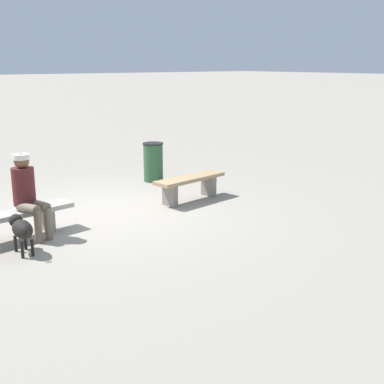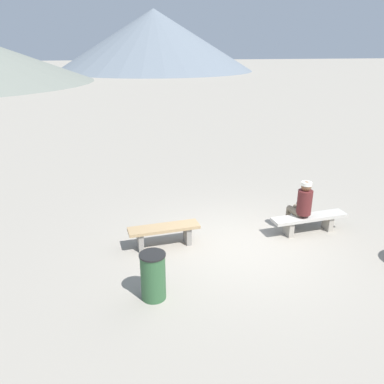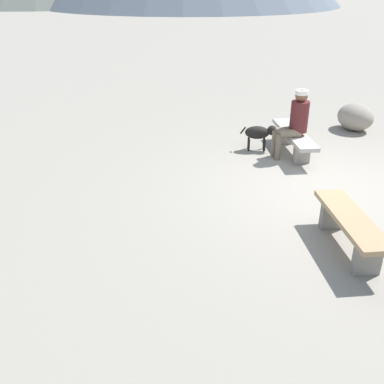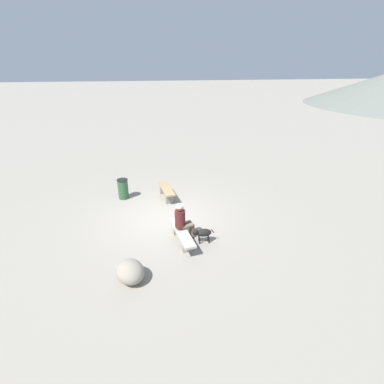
% 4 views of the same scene
% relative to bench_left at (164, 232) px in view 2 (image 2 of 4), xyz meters
% --- Properties ---
extents(ground, '(210.00, 210.00, 0.06)m').
position_rel_bench_left_xyz_m(ground, '(1.69, -0.30, -0.37)').
color(ground, gray).
extents(bench_left, '(1.59, 0.59, 0.47)m').
position_rel_bench_left_xyz_m(bench_left, '(0.00, 0.00, 0.00)').
color(bench_left, gray).
rests_on(bench_left, ground).
extents(bench_right, '(1.88, 0.59, 0.43)m').
position_rel_bench_left_xyz_m(bench_right, '(3.43, 0.08, -0.03)').
color(bench_right, gray).
rests_on(bench_right, ground).
extents(seated_person, '(0.44, 0.65, 1.29)m').
position_rel_bench_left_xyz_m(seated_person, '(3.23, 0.13, 0.40)').
color(seated_person, '#511E1E').
rests_on(seated_person, ground).
extents(dog, '(0.28, 0.72, 0.51)m').
position_rel_bench_left_xyz_m(dog, '(3.57, 0.73, 0.02)').
color(dog, black).
rests_on(dog, ground).
extents(trash_bin, '(0.46, 0.46, 0.87)m').
position_rel_bench_left_xyz_m(trash_bin, '(-0.38, -1.83, 0.09)').
color(trash_bin, '#2D5633').
rests_on(trash_bin, ground).
extents(distant_peak_0, '(31.93, 31.93, 9.39)m').
position_rel_bench_left_xyz_m(distant_peak_0, '(4.81, 59.68, 4.35)').
color(distant_peak_0, slate).
rests_on(distant_peak_0, ground).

